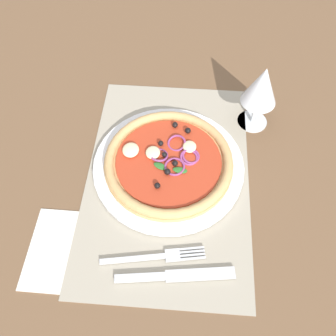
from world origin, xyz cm
name	(u,v)px	position (x,y,z in cm)	size (l,w,h in cm)	color
ground_plane	(168,181)	(0.00, 0.00, -1.20)	(190.00, 140.00, 2.40)	brown
placemat	(168,177)	(0.00, 0.00, 0.20)	(49.57, 31.58, 0.40)	#A39984
plate	(168,166)	(-2.18, -0.11, 0.94)	(29.71, 29.71, 1.08)	white
pizza	(168,161)	(-2.23, -0.13, 2.56)	(25.16, 25.16, 2.52)	tan
fork	(159,257)	(16.36, -0.30, 0.62)	(4.52, 18.00, 0.44)	silver
knife	(176,276)	(19.44, 2.89, 0.65)	(4.20, 20.05, 0.62)	silver
wine_glass	(262,88)	(-15.84, 17.26, 10.05)	(7.20, 7.20, 14.90)	silver
napkin	(67,250)	(16.21, -16.28, 0.18)	(15.11, 13.60, 0.36)	silver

